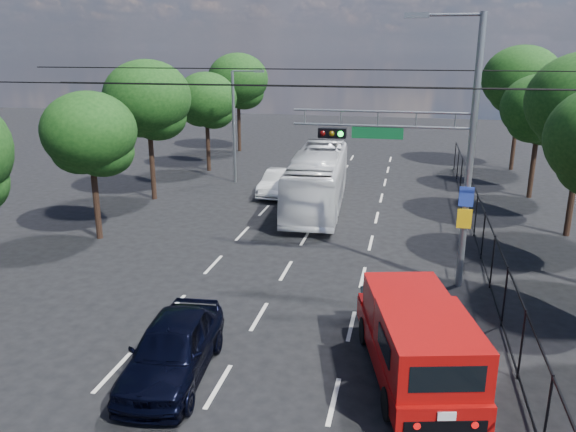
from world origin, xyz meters
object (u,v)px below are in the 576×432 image
(red_pickup, at_px, (416,338))
(white_van, at_px, (279,182))
(signal_mast, at_px, (435,142))
(navy_hatchback, at_px, (173,348))
(white_bus, at_px, (318,180))

(red_pickup, relative_size, white_van, 1.41)
(signal_mast, relative_size, navy_hatchback, 1.99)
(white_bus, distance_m, white_van, 3.58)
(white_bus, bearing_deg, red_pickup, -75.53)
(signal_mast, xyz_separation_m, navy_hatchback, (-6.59, -7.78, -4.43))
(red_pickup, xyz_separation_m, navy_hatchback, (-6.22, -1.24, -0.37))
(signal_mast, relative_size, white_van, 2.14)
(signal_mast, height_order, white_bus, signal_mast)
(red_pickup, xyz_separation_m, white_bus, (-5.23, 15.85, 0.35))
(white_bus, height_order, white_van, white_bus)
(white_bus, xyz_separation_m, white_van, (-2.69, 2.23, -0.80))
(navy_hatchback, xyz_separation_m, white_van, (-1.69, 19.32, -0.08))
(navy_hatchback, xyz_separation_m, white_bus, (0.99, 17.09, 0.72))
(white_bus, bearing_deg, signal_mast, -62.76)
(signal_mast, bearing_deg, white_van, 125.67)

